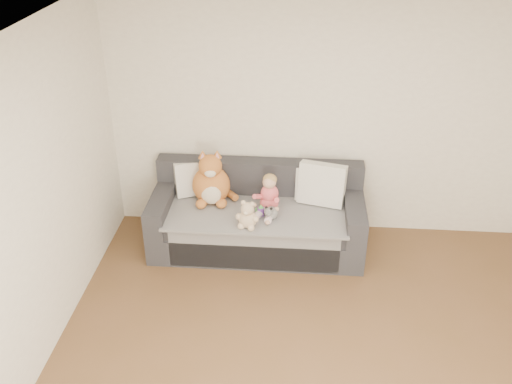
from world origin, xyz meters
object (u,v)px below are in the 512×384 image
(toddler, at_px, (269,196))
(teddy_bear, at_px, (248,217))
(plush_cat, at_px, (211,182))
(sofa, at_px, (257,219))
(sippy_cup, at_px, (261,210))

(toddler, relative_size, teddy_bear, 1.41)
(toddler, xyz_separation_m, plush_cat, (-0.61, 0.15, 0.05))
(sofa, xyz_separation_m, teddy_bear, (-0.07, -0.40, 0.28))
(plush_cat, bearing_deg, sofa, -15.31)
(teddy_bear, distance_m, sippy_cup, 0.26)
(sippy_cup, bearing_deg, toddler, 55.26)
(sofa, height_order, toddler, toddler)
(toddler, distance_m, sippy_cup, 0.16)
(sippy_cup, bearing_deg, plush_cat, 154.94)
(teddy_bear, bearing_deg, sippy_cup, 75.65)
(toddler, bearing_deg, teddy_bear, -106.13)
(plush_cat, distance_m, sippy_cup, 0.61)
(toddler, distance_m, teddy_bear, 0.38)
(sofa, relative_size, sippy_cup, 18.01)
(toddler, bearing_deg, sippy_cup, -111.30)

